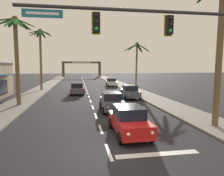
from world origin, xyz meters
TOP-DOWN VIEW (x-y plane):
  - ground_plane at (0.00, 0.00)m, footprint 220.00×220.00m
  - sidewalk_right at (7.80, 20.00)m, footprint 3.20×110.00m
  - sidewalk_left at (-7.80, 20.00)m, footprint 3.20×110.00m
  - lane_markings at (0.40, 20.59)m, footprint 4.28×88.50m
  - traffic_signal_mast at (3.40, 0.57)m, footprint 11.02×0.41m
  - sedan_lead_at_stop_bar at (1.57, 2.36)m, footprint 1.99×4.47m
  - sedan_third_in_queue at (1.59, 8.98)m, footprint 2.00×4.47m
  - sedan_oncoming_far at (-1.49, 20.60)m, footprint 2.14×4.52m
  - sedan_parked_nearest_kerb at (5.11, 15.77)m, footprint 2.08×4.50m
  - sedan_parked_mid_kerb at (5.32, 31.88)m, footprint 1.97×4.46m
  - palm_left_second at (-7.42, 12.71)m, footprint 3.93×3.72m
  - palm_left_third at (-7.39, 26.29)m, footprint 3.70×3.52m
  - palm_right_nearest at (7.60, 2.74)m, footprint 3.82×4.16m
  - palm_right_third at (8.20, 23.71)m, footprint 4.46×4.69m
  - town_gateway_arch at (0.00, 68.75)m, footprint 14.45×0.90m

SIDE VIEW (x-z plane):
  - ground_plane at x=0.00m, z-range 0.00..0.00m
  - lane_markings at x=0.40m, z-range 0.00..0.01m
  - sidewalk_right at x=7.80m, z-range 0.00..0.14m
  - sidewalk_left at x=-7.80m, z-range 0.00..0.14m
  - sedan_lead_at_stop_bar at x=1.57m, z-range 0.01..1.69m
  - sedan_third_in_queue at x=1.59m, z-range 0.01..1.69m
  - sedan_oncoming_far at x=-1.49m, z-range 0.01..1.69m
  - sedan_parked_nearest_kerb at x=5.11m, z-range 0.01..1.69m
  - sedan_parked_mid_kerb at x=5.32m, z-range 0.01..1.69m
  - town_gateway_arch at x=0.00m, z-range 0.92..6.76m
  - traffic_signal_mast at x=3.40m, z-range 1.59..9.11m
  - palm_right_third at x=8.20m, z-range 2.13..10.13m
  - palm_left_second at x=-7.42m, z-range 1.73..10.73m
  - palm_right_nearest at x=7.60m, z-range 1.84..11.62m
  - palm_left_third at x=-7.39m, z-range 2.08..12.24m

